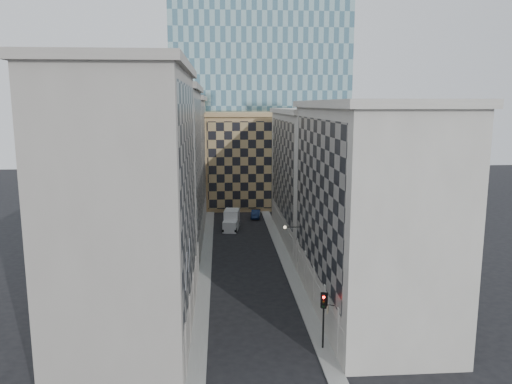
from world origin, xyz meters
name	(u,v)px	position (x,y,z in m)	size (l,w,h in m)	color
sidewalk_west	(206,263)	(-5.25, 30.00, 0.07)	(1.50, 100.00, 0.15)	gray
sidewalk_east	(286,262)	(5.25, 30.00, 0.07)	(1.50, 100.00, 0.15)	gray
bldg_left_a	(133,204)	(-10.88, 11.00, 11.82)	(10.80, 22.80, 23.70)	gray
bldg_left_b	(162,174)	(-10.88, 33.00, 11.32)	(10.80, 22.80, 22.70)	#98958D
bldg_left_c	(176,160)	(-10.88, 55.00, 10.83)	(10.80, 22.80, 21.70)	gray
bldg_right_a	(365,207)	(10.88, 15.00, 10.32)	(10.80, 26.80, 20.70)	#B4AFA5
bldg_right_b	(314,174)	(10.89, 42.00, 9.85)	(10.80, 28.80, 19.70)	#B4AFA5
tan_block	(246,159)	(2.00, 67.90, 9.44)	(16.80, 14.80, 18.80)	tan
church_tower	(234,74)	(0.00, 82.00, 26.95)	(7.20, 7.20, 51.50)	#2E2824
flagpoles_left	(188,262)	(-5.90, 6.00, 8.00)	(0.10, 6.33, 2.33)	gray
bracket_lamp	(286,227)	(4.38, 24.00, 6.20)	(1.98, 0.36, 0.36)	black
traffic_light	(324,309)	(5.18, 6.41, 3.60)	(0.59, 0.58, 4.81)	black
box_truck	(231,221)	(-1.52, 48.07, 1.35)	(3.06, 5.91, 3.10)	silver
dark_car	(256,214)	(3.06, 55.85, 0.74)	(1.57, 4.50, 1.48)	#0F1C3A
shop_sign	(328,309)	(5.42, 5.85, 3.84)	(0.69, 0.58, 0.69)	black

